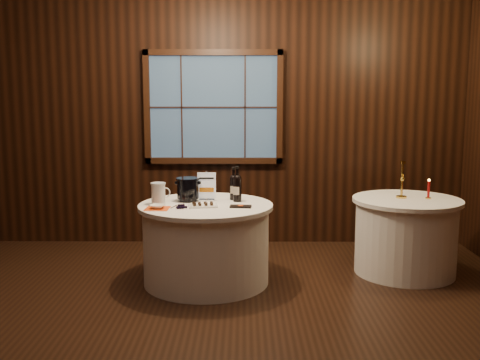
{
  "coord_description": "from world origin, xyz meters",
  "views": [
    {
      "loc": [
        0.36,
        -4.23,
        1.81
      ],
      "look_at": [
        0.33,
        0.9,
        1.02
      ],
      "focal_mm": 42.0,
      "sensor_mm": 36.0,
      "label": 1
    }
  ],
  "objects_px": {
    "port_bottle_right": "(237,186)",
    "red_candle": "(429,191)",
    "brass_candlestick": "(402,185)",
    "chocolate_box": "(241,206)",
    "ice_bucket": "(188,189)",
    "glass_pitcher": "(159,193)",
    "grape_bunch": "(181,207)",
    "side_table": "(405,236)",
    "sign_stand": "(207,191)",
    "port_bottle_left": "(234,186)",
    "main_table": "(206,243)",
    "chocolate_plate": "(203,205)",
    "cracker_bowl": "(157,206)"
  },
  "relations": [
    {
      "from": "port_bottle_left",
      "to": "chocolate_box",
      "type": "bearing_deg",
      "value": -74.39
    },
    {
      "from": "ice_bucket",
      "to": "glass_pitcher",
      "type": "distance_m",
      "value": 0.31
    },
    {
      "from": "side_table",
      "to": "brass_candlestick",
      "type": "bearing_deg",
      "value": 144.58
    },
    {
      "from": "sign_stand",
      "to": "red_candle",
      "type": "height_order",
      "value": "sign_stand"
    },
    {
      "from": "port_bottle_left",
      "to": "glass_pitcher",
      "type": "distance_m",
      "value": 0.75
    },
    {
      "from": "chocolate_box",
      "to": "sign_stand",
      "type": "bearing_deg",
      "value": 141.41
    },
    {
      "from": "grape_bunch",
      "to": "cracker_bowl",
      "type": "xyz_separation_m",
      "value": [
        -0.22,
        -0.0,
        0.0
      ]
    },
    {
      "from": "chocolate_plate",
      "to": "grape_bunch",
      "type": "height_order",
      "value": "same"
    },
    {
      "from": "brass_candlestick",
      "to": "ice_bucket",
      "type": "bearing_deg",
      "value": -174.94
    },
    {
      "from": "main_table",
      "to": "side_table",
      "type": "xyz_separation_m",
      "value": [
        2.0,
        0.3,
        0.0
      ]
    },
    {
      "from": "main_table",
      "to": "red_candle",
      "type": "distance_m",
      "value": 2.27
    },
    {
      "from": "port_bottle_right",
      "to": "chocolate_plate",
      "type": "bearing_deg",
      "value": -126.78
    },
    {
      "from": "grape_bunch",
      "to": "red_candle",
      "type": "bearing_deg",
      "value": 11.94
    },
    {
      "from": "port_bottle_left",
      "to": "port_bottle_right",
      "type": "distance_m",
      "value": 0.1
    },
    {
      "from": "port_bottle_right",
      "to": "brass_candlestick",
      "type": "bearing_deg",
      "value": 21.02
    },
    {
      "from": "ice_bucket",
      "to": "side_table",
      "type": "bearing_deg",
      "value": 4.03
    },
    {
      "from": "port_bottle_left",
      "to": "cracker_bowl",
      "type": "xyz_separation_m",
      "value": [
        -0.69,
        -0.45,
        -0.12
      ]
    },
    {
      "from": "port_bottle_right",
      "to": "ice_bucket",
      "type": "height_order",
      "value": "port_bottle_right"
    },
    {
      "from": "port_bottle_left",
      "to": "chocolate_plate",
      "type": "relative_size",
      "value": 1.12
    },
    {
      "from": "main_table",
      "to": "port_bottle_right",
      "type": "xyz_separation_m",
      "value": [
        0.3,
        0.14,
        0.53
      ]
    },
    {
      "from": "grape_bunch",
      "to": "red_candle",
      "type": "distance_m",
      "value": 2.47
    },
    {
      "from": "port_bottle_left",
      "to": "chocolate_plate",
      "type": "xyz_separation_m",
      "value": [
        -0.28,
        -0.35,
        -0.13
      ]
    },
    {
      "from": "port_bottle_right",
      "to": "chocolate_plate",
      "type": "xyz_separation_m",
      "value": [
        -0.32,
        -0.26,
        -0.13
      ]
    },
    {
      "from": "side_table",
      "to": "port_bottle_left",
      "type": "xyz_separation_m",
      "value": [
        -1.74,
        -0.07,
        0.52
      ]
    },
    {
      "from": "port_bottle_left",
      "to": "grape_bunch",
      "type": "xyz_separation_m",
      "value": [
        -0.47,
        -0.45,
        -0.12
      ]
    },
    {
      "from": "brass_candlestick",
      "to": "red_candle",
      "type": "distance_m",
      "value": 0.27
    },
    {
      "from": "glass_pitcher",
      "to": "brass_candlestick",
      "type": "xyz_separation_m",
      "value": [
        2.4,
        0.34,
        0.03
      ]
    },
    {
      "from": "cracker_bowl",
      "to": "brass_candlestick",
      "type": "relative_size",
      "value": 0.36
    },
    {
      "from": "ice_bucket",
      "to": "sign_stand",
      "type": "bearing_deg",
      "value": 6.71
    },
    {
      "from": "chocolate_box",
      "to": "glass_pitcher",
      "type": "bearing_deg",
      "value": 174.67
    },
    {
      "from": "port_bottle_left",
      "to": "chocolate_box",
      "type": "xyz_separation_m",
      "value": [
        0.07,
        -0.38,
        -0.13
      ]
    },
    {
      "from": "brass_candlestick",
      "to": "chocolate_box",
      "type": "bearing_deg",
      "value": -163.34
    },
    {
      "from": "grape_bunch",
      "to": "port_bottle_right",
      "type": "bearing_deg",
      "value": 34.99
    },
    {
      "from": "sign_stand",
      "to": "ice_bucket",
      "type": "relative_size",
      "value": 1.26
    },
    {
      "from": "port_bottle_left",
      "to": "ice_bucket",
      "type": "bearing_deg",
      "value": -163.98
    },
    {
      "from": "grape_bunch",
      "to": "cracker_bowl",
      "type": "distance_m",
      "value": 0.22
    },
    {
      "from": "port_bottle_left",
      "to": "sign_stand",
      "type": "bearing_deg",
      "value": -161.13
    },
    {
      "from": "brass_candlestick",
      "to": "side_table",
      "type": "bearing_deg",
      "value": -35.42
    },
    {
      "from": "sign_stand",
      "to": "chocolate_box",
      "type": "height_order",
      "value": "sign_stand"
    },
    {
      "from": "port_bottle_right",
      "to": "red_candle",
      "type": "height_order",
      "value": "port_bottle_right"
    },
    {
      "from": "port_bottle_left",
      "to": "red_candle",
      "type": "height_order",
      "value": "port_bottle_left"
    },
    {
      "from": "port_bottle_right",
      "to": "ice_bucket",
      "type": "relative_size",
      "value": 1.5
    },
    {
      "from": "red_candle",
      "to": "cracker_bowl",
      "type": "bearing_deg",
      "value": -168.98
    },
    {
      "from": "port_bottle_left",
      "to": "grape_bunch",
      "type": "relative_size",
      "value": 1.97
    },
    {
      "from": "port_bottle_left",
      "to": "glass_pitcher",
      "type": "relative_size",
      "value": 1.58
    },
    {
      "from": "glass_pitcher",
      "to": "grape_bunch",
      "type": "bearing_deg",
      "value": -63.82
    },
    {
      "from": "port_bottle_left",
      "to": "ice_bucket",
      "type": "distance_m",
      "value": 0.45
    },
    {
      "from": "ice_bucket",
      "to": "red_candle",
      "type": "bearing_deg",
      "value": 3.52
    },
    {
      "from": "side_table",
      "to": "port_bottle_left",
      "type": "height_order",
      "value": "port_bottle_left"
    },
    {
      "from": "sign_stand",
      "to": "brass_candlestick",
      "type": "xyz_separation_m",
      "value": [
        1.95,
        0.17,
        0.04
      ]
    }
  ]
}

